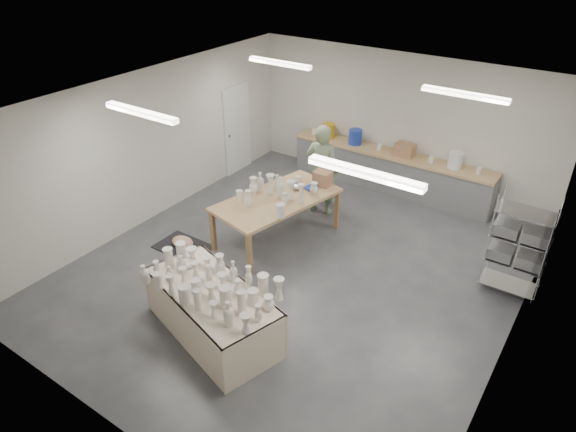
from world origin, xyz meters
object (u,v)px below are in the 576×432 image
Objects in this scene: drying_table at (212,309)px; work_table at (281,196)px; red_stool at (327,195)px; potter at (322,170)px.

work_table is at bearing 120.64° from drying_table.
red_stool is (-0.57, 4.29, -0.18)m from drying_table.
work_table is 6.64× the size of red_stool.
work_table is at bearing -93.89° from red_stool.
drying_table is at bearing 89.41° from potter.
potter reaches higher than work_table.
potter is 0.75m from red_stool.
potter reaches higher than red_stool.
work_table reaches higher than red_stool.
potter is 4.95× the size of red_stool.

